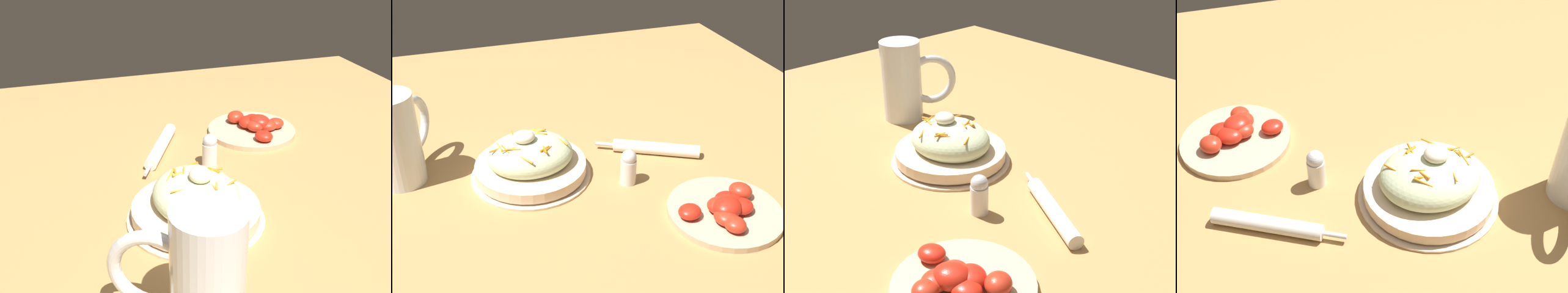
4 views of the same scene
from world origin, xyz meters
TOP-DOWN VIEW (x-y plane):
  - ground_plane at (0.00, 0.00)m, footprint 1.43×1.43m
  - salad_plate at (-0.02, 0.01)m, footprint 0.22×0.22m
  - beer_mug at (-0.24, 0.08)m, footprint 0.11×0.15m
  - napkin_roll at (0.22, 0.01)m, footprint 0.19×0.11m
  - tomato_plate at (0.25, -0.20)m, footprint 0.19×0.19m
  - salt_shaker at (0.13, -0.06)m, footprint 0.03×0.03m

SIDE VIEW (x-z plane):
  - ground_plane at x=0.00m, z-range 0.00..0.00m
  - napkin_roll at x=0.22m, z-range 0.00..0.02m
  - tomato_plate at x=0.25m, z-range -0.01..0.03m
  - salad_plate at x=-0.02m, z-range -0.02..0.08m
  - salt_shaker at x=0.13m, z-range 0.00..0.07m
  - beer_mug at x=-0.24m, z-range -0.01..0.16m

